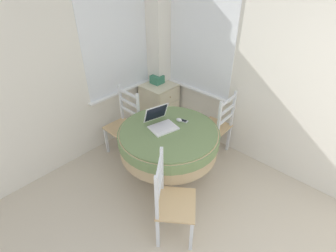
# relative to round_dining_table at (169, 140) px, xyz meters

# --- Properties ---
(corner_room_shell) EXTENTS (4.33, 5.21, 2.55)m
(corner_room_shell) POSITION_rel_round_dining_table_xyz_m (0.28, 0.04, 0.66)
(corner_room_shell) COLOR white
(corner_room_shell) RESTS_ON ground_plane
(round_dining_table) EXTENTS (1.23, 1.23, 0.76)m
(round_dining_table) POSITION_rel_round_dining_table_xyz_m (0.00, 0.00, 0.00)
(round_dining_table) COLOR #4C3D2D
(round_dining_table) RESTS_ON ground_plane
(laptop) EXTENTS (0.39, 0.41, 0.25)m
(laptop) POSITION_rel_round_dining_table_xyz_m (0.00, 0.13, 0.19)
(laptop) COLOR white
(laptop) RESTS_ON round_dining_table
(computer_mouse) EXTENTS (0.05, 0.08, 0.04)m
(computer_mouse) POSITION_rel_round_dining_table_xyz_m (0.24, 0.04, 0.16)
(computer_mouse) COLOR white
(computer_mouse) RESTS_ON round_dining_table
(cell_phone) EXTENTS (0.08, 0.13, 0.01)m
(cell_phone) POSITION_rel_round_dining_table_xyz_m (0.28, 0.00, 0.14)
(cell_phone) COLOR #B2B7BC
(cell_phone) RESTS_ON round_dining_table
(dining_chair_near_back_window) EXTENTS (0.39, 0.44, 1.00)m
(dining_chair_near_back_window) POSITION_rel_round_dining_table_xyz_m (-0.03, 0.84, -0.15)
(dining_chair_near_back_window) COLOR tan
(dining_chair_near_back_window) RESTS_ON ground_plane
(dining_chair_near_right_window) EXTENTS (0.46, 0.41, 1.00)m
(dining_chair_near_right_window) POSITION_rel_round_dining_table_xyz_m (0.84, -0.16, -0.15)
(dining_chair_near_right_window) COLOR tan
(dining_chair_near_right_window) RESTS_ON ground_plane
(dining_chair_camera_near) EXTENTS (0.58, 0.57, 1.00)m
(dining_chair_camera_near) POSITION_rel_round_dining_table_xyz_m (-0.59, -0.59, -0.15)
(dining_chair_camera_near) COLOR tan
(dining_chair_camera_near) RESTS_ON ground_plane
(corner_cabinet) EXTENTS (0.52, 0.51, 0.77)m
(corner_cabinet) POSITION_rel_round_dining_table_xyz_m (0.83, 0.98, -0.23)
(corner_cabinet) COLOR beige
(corner_cabinet) RESTS_ON ground_plane
(storage_box) EXTENTS (0.18, 0.17, 0.13)m
(storage_box) POSITION_rel_round_dining_table_xyz_m (0.85, 1.03, 0.22)
(storage_box) COLOR #387A5B
(storage_box) RESTS_ON corner_cabinet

